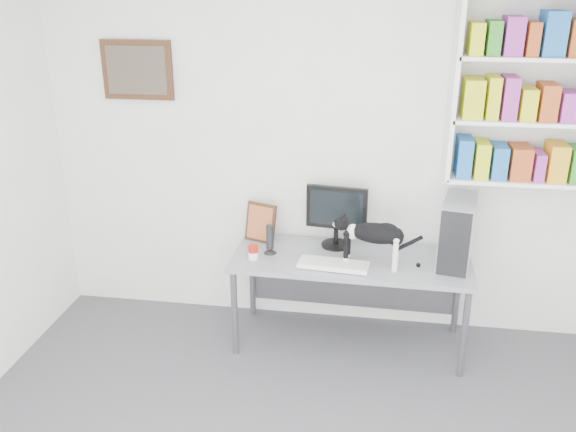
{
  "coord_description": "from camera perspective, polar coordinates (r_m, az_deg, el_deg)",
  "views": [
    {
      "loc": [
        0.44,
        -2.25,
        2.53
      ],
      "look_at": [
        -0.14,
        1.53,
        1.02
      ],
      "focal_mm": 38.0,
      "sensor_mm": 36.0,
      "label": 1
    }
  ],
  "objects": [
    {
      "name": "pc_tower",
      "position": [
        4.27,
        15.56,
        -1.41
      ],
      "size": [
        0.29,
        0.49,
        0.46
      ],
      "primitive_type": "cube",
      "rotation": [
        0.0,
        0.0,
        -0.19
      ],
      "color": "#B2B2B7",
      "rests_on": "desk"
    },
    {
      "name": "desk",
      "position": [
        4.45,
        5.75,
        -7.92
      ],
      "size": [
        1.67,
        0.68,
        0.69
      ],
      "primitive_type": "cube",
      "rotation": [
        0.0,
        0.0,
        -0.02
      ],
      "color": "gray",
      "rests_on": "room"
    },
    {
      "name": "bookshelf",
      "position": [
        4.26,
        22.06,
        10.89
      ],
      "size": [
        1.03,
        0.28,
        1.24
      ],
      "primitive_type": "cube",
      "color": "white",
      "rests_on": "room"
    },
    {
      "name": "leaning_print",
      "position": [
        4.5,
        -2.57,
        -0.54
      ],
      "size": [
        0.26,
        0.17,
        0.3
      ],
      "primitive_type": "cube",
      "rotation": [
        0.0,
        0.0,
        -0.34
      ],
      "color": "#4E2F19",
      "rests_on": "desk"
    },
    {
      "name": "keyboard",
      "position": [
        4.15,
        4.28,
        -4.54
      ],
      "size": [
        0.49,
        0.22,
        0.04
      ],
      "primitive_type": "cube",
      "rotation": [
        0.0,
        0.0,
        -0.09
      ],
      "color": "white",
      "rests_on": "desk"
    },
    {
      "name": "cat",
      "position": [
        4.12,
        8.01,
        -2.62
      ],
      "size": [
        0.55,
        0.22,
        0.33
      ],
      "primitive_type": null,
      "rotation": [
        0.0,
        0.0,
        -0.15
      ],
      "color": "black",
      "rests_on": "desk"
    },
    {
      "name": "monitor",
      "position": [
        4.38,
        4.57,
        -0.02
      ],
      "size": [
        0.46,
        0.26,
        0.47
      ],
      "primitive_type": "cube",
      "rotation": [
        0.0,
        0.0,
        -0.12
      ],
      "color": "black",
      "rests_on": "desk"
    },
    {
      "name": "wall_art",
      "position": [
        4.6,
        -13.92,
        13.12
      ],
      "size": [
        0.52,
        0.04,
        0.42
      ],
      "primitive_type": "cube",
      "color": "#4E2F19",
      "rests_on": "room"
    },
    {
      "name": "soup_can",
      "position": [
        4.24,
        -3.28,
        -3.39
      ],
      "size": [
        0.08,
        0.08,
        0.1
      ],
      "primitive_type": "cylinder",
      "rotation": [
        0.0,
        0.0,
        0.11
      ],
      "color": "#A41C0E",
      "rests_on": "desk"
    },
    {
      "name": "speaker",
      "position": [
        4.3,
        -1.7,
        -2.15
      ],
      "size": [
        0.11,
        0.11,
        0.22
      ],
      "primitive_type": "cylinder",
      "rotation": [
        0.0,
        0.0,
        0.12
      ],
      "color": "black",
      "rests_on": "desk"
    },
    {
      "name": "room",
      "position": [
        2.57,
        -2.07,
        -5.65
      ],
      "size": [
        4.01,
        4.01,
        2.7
      ],
      "color": "#4A4A4E",
      "rests_on": "ground"
    }
  ]
}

